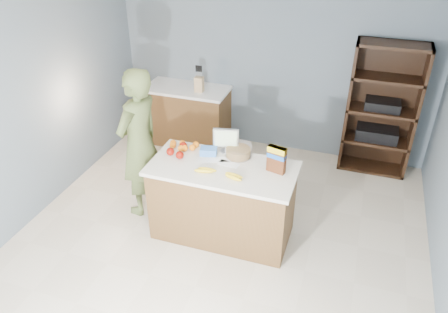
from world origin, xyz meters
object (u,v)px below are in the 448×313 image
(counter_peninsula, at_px, (223,204))
(cereal_box, at_px, (277,158))
(person, at_px, (140,144))
(shelving_unit, at_px, (381,111))
(tv, at_px, (226,139))

(counter_peninsula, distance_m, cereal_box, 0.86)
(cereal_box, bearing_deg, counter_peninsula, -170.61)
(person, bearing_deg, counter_peninsula, 92.35)
(person, bearing_deg, shelving_unit, 136.94)
(shelving_unit, xyz_separation_m, cereal_box, (-1.00, -1.96, 0.20))
(counter_peninsula, relative_size, shelving_unit, 0.87)
(cereal_box, bearing_deg, tv, 160.16)
(counter_peninsula, distance_m, person, 1.18)
(person, distance_m, tv, 1.02)
(tv, distance_m, cereal_box, 0.66)
(cereal_box, bearing_deg, person, 177.43)
(person, bearing_deg, tv, 109.68)
(counter_peninsula, height_order, shelving_unit, shelving_unit)
(tv, bearing_deg, counter_peninsula, -77.95)
(counter_peninsula, bearing_deg, tv, 102.05)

